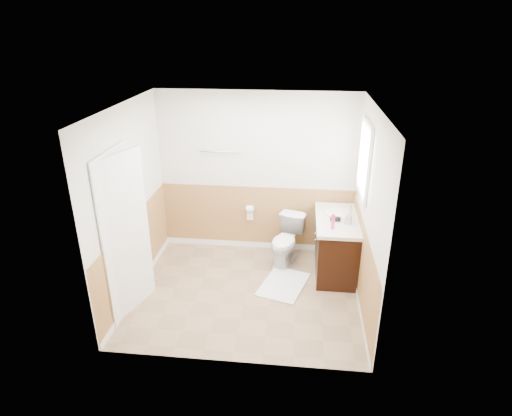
# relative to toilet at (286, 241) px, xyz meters

# --- Properties ---
(floor) EXTENTS (3.00, 3.00, 0.00)m
(floor) POSITION_rel_toilet_xyz_m (-0.49, -0.88, -0.36)
(floor) COLOR #8C7051
(floor) RESTS_ON ground
(ceiling) EXTENTS (3.00, 3.00, 0.00)m
(ceiling) POSITION_rel_toilet_xyz_m (-0.49, -0.88, 2.14)
(ceiling) COLOR white
(ceiling) RESTS_ON floor
(wall_back) EXTENTS (3.00, 0.00, 3.00)m
(wall_back) POSITION_rel_toilet_xyz_m (-0.49, 0.42, 0.89)
(wall_back) COLOR silver
(wall_back) RESTS_ON floor
(wall_front) EXTENTS (3.00, 0.00, 3.00)m
(wall_front) POSITION_rel_toilet_xyz_m (-0.49, -2.18, 0.89)
(wall_front) COLOR silver
(wall_front) RESTS_ON floor
(wall_left) EXTENTS (0.00, 3.00, 3.00)m
(wall_left) POSITION_rel_toilet_xyz_m (-1.99, -0.88, 0.89)
(wall_left) COLOR silver
(wall_left) RESTS_ON floor
(wall_right) EXTENTS (0.00, 3.00, 3.00)m
(wall_right) POSITION_rel_toilet_xyz_m (1.01, -0.88, 0.89)
(wall_right) COLOR silver
(wall_right) RESTS_ON floor
(wainscot_back) EXTENTS (3.00, 0.00, 3.00)m
(wainscot_back) POSITION_rel_toilet_xyz_m (-0.49, 0.41, 0.14)
(wainscot_back) COLOR #A77543
(wainscot_back) RESTS_ON floor
(wainscot_front) EXTENTS (3.00, 0.00, 3.00)m
(wainscot_front) POSITION_rel_toilet_xyz_m (-0.49, -2.17, 0.14)
(wainscot_front) COLOR #A77543
(wainscot_front) RESTS_ON floor
(wainscot_left) EXTENTS (0.00, 2.60, 2.60)m
(wainscot_left) POSITION_rel_toilet_xyz_m (-1.98, -0.88, 0.14)
(wainscot_left) COLOR #A77543
(wainscot_left) RESTS_ON floor
(wainscot_right) EXTENTS (0.00, 2.60, 2.60)m
(wainscot_right) POSITION_rel_toilet_xyz_m (1.00, -0.88, 0.14)
(wainscot_right) COLOR #A77543
(wainscot_right) RESTS_ON floor
(toilet) EXTENTS (0.58, 0.79, 0.71)m
(toilet) POSITION_rel_toilet_xyz_m (0.00, 0.00, 0.00)
(toilet) COLOR white
(toilet) RESTS_ON floor
(bath_mat) EXTENTS (0.76, 0.93, 0.02)m
(bath_mat) POSITION_rel_toilet_xyz_m (0.00, -0.65, -0.35)
(bath_mat) COLOR white
(bath_mat) RESTS_ON floor
(vanity_cabinet) EXTENTS (0.55, 1.10, 0.80)m
(vanity_cabinet) POSITION_rel_toilet_xyz_m (0.72, -0.19, 0.04)
(vanity_cabinet) COLOR black
(vanity_cabinet) RESTS_ON floor
(vanity_knob_left) EXTENTS (0.03, 0.03, 0.03)m
(vanity_knob_left) POSITION_rel_toilet_xyz_m (0.42, -0.29, 0.19)
(vanity_knob_left) COLOR #B7B7BE
(vanity_knob_left) RESTS_ON vanity_cabinet
(vanity_knob_right) EXTENTS (0.03, 0.03, 0.03)m
(vanity_knob_right) POSITION_rel_toilet_xyz_m (0.42, -0.09, 0.19)
(vanity_knob_right) COLOR white
(vanity_knob_right) RESTS_ON vanity_cabinet
(countertop) EXTENTS (0.60, 1.15, 0.05)m
(countertop) POSITION_rel_toilet_xyz_m (0.71, -0.19, 0.47)
(countertop) COLOR white
(countertop) RESTS_ON vanity_cabinet
(sink_basin) EXTENTS (0.36, 0.36, 0.02)m
(sink_basin) POSITION_rel_toilet_xyz_m (0.72, -0.04, 0.50)
(sink_basin) COLOR white
(sink_basin) RESTS_ON countertop
(faucet) EXTENTS (0.02, 0.02, 0.14)m
(faucet) POSITION_rel_toilet_xyz_m (0.90, -0.04, 0.56)
(faucet) COLOR #B5B5BB
(faucet) RESTS_ON countertop
(lotion_bottle) EXTENTS (0.05, 0.05, 0.22)m
(lotion_bottle) POSITION_rel_toilet_xyz_m (0.62, -0.53, 0.60)
(lotion_bottle) COLOR #ED3D6A
(lotion_bottle) RESTS_ON countertop
(soap_dispenser) EXTENTS (0.10, 0.10, 0.17)m
(soap_dispenser) POSITION_rel_toilet_xyz_m (0.84, -0.33, 0.58)
(soap_dispenser) COLOR #9CA7AF
(soap_dispenser) RESTS_ON countertop
(hair_dryer_body) EXTENTS (0.14, 0.07, 0.07)m
(hair_dryer_body) POSITION_rel_toilet_xyz_m (0.67, -0.28, 0.53)
(hair_dryer_body) COLOR black
(hair_dryer_body) RESTS_ON countertop
(hair_dryer_handle) EXTENTS (0.03, 0.03, 0.07)m
(hair_dryer_handle) POSITION_rel_toilet_xyz_m (0.64, -0.27, 0.50)
(hair_dryer_handle) COLOR black
(hair_dryer_handle) RESTS_ON countertop
(mirror_panel) EXTENTS (0.02, 0.35, 0.90)m
(mirror_panel) POSITION_rel_toilet_xyz_m (0.99, 0.22, 1.19)
(mirror_panel) COLOR silver
(mirror_panel) RESTS_ON wall_right
(window_frame) EXTENTS (0.04, 0.80, 1.00)m
(window_frame) POSITION_rel_toilet_xyz_m (0.98, -0.29, 1.39)
(window_frame) COLOR white
(window_frame) RESTS_ON wall_right
(window_glass) EXTENTS (0.01, 0.70, 0.90)m
(window_glass) POSITION_rel_toilet_xyz_m (1.00, -0.29, 1.39)
(window_glass) COLOR white
(window_glass) RESTS_ON wall_right
(door) EXTENTS (0.29, 0.78, 2.04)m
(door) POSITION_rel_toilet_xyz_m (-1.89, -1.33, 0.66)
(door) COLOR white
(door) RESTS_ON wall_left
(door_frame) EXTENTS (0.02, 0.92, 2.10)m
(door_frame) POSITION_rel_toilet_xyz_m (-1.97, -1.33, 0.67)
(door_frame) COLOR white
(door_frame) RESTS_ON wall_left
(door_knob) EXTENTS (0.06, 0.06, 0.06)m
(door_knob) POSITION_rel_toilet_xyz_m (-1.83, -1.00, 0.59)
(door_knob) COLOR silver
(door_knob) RESTS_ON door
(towel_bar) EXTENTS (0.62, 0.02, 0.02)m
(towel_bar) POSITION_rel_toilet_xyz_m (-1.04, 0.37, 1.24)
(towel_bar) COLOR silver
(towel_bar) RESTS_ON wall_back
(tp_holder_bar) EXTENTS (0.14, 0.02, 0.02)m
(tp_holder_bar) POSITION_rel_toilet_xyz_m (-0.59, 0.35, 0.34)
(tp_holder_bar) COLOR silver
(tp_holder_bar) RESTS_ON wall_back
(tp_roll) EXTENTS (0.10, 0.11, 0.11)m
(tp_roll) POSITION_rel_toilet_xyz_m (-0.59, 0.35, 0.34)
(tp_roll) COLOR white
(tp_roll) RESTS_ON tp_holder_bar
(tp_sheet) EXTENTS (0.10, 0.01, 0.16)m
(tp_sheet) POSITION_rel_toilet_xyz_m (-0.59, 0.35, 0.23)
(tp_sheet) COLOR white
(tp_sheet) RESTS_ON tp_roll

